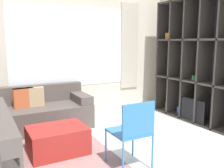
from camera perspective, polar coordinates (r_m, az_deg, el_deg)
wall_back at (r=5.18m, az=-9.76°, el=7.33°), size 5.72×0.11×2.70m
wall_right at (r=5.29m, az=20.20°, el=6.85°), size 0.07×3.93×2.70m
area_rug at (r=3.87m, az=-18.49°, el=-14.44°), size 2.08×2.22×0.01m
shelving_unit at (r=5.13m, az=18.93°, el=4.74°), size 0.39×2.00×2.39m
couch_main at (r=4.69m, az=-17.47°, el=-6.38°), size 1.96×0.83×0.76m
ottoman at (r=3.66m, az=-12.37°, el=-12.45°), size 0.79×0.60×0.38m
folding_chair at (r=3.06m, az=4.73°, el=-10.17°), size 0.44×0.46×0.86m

